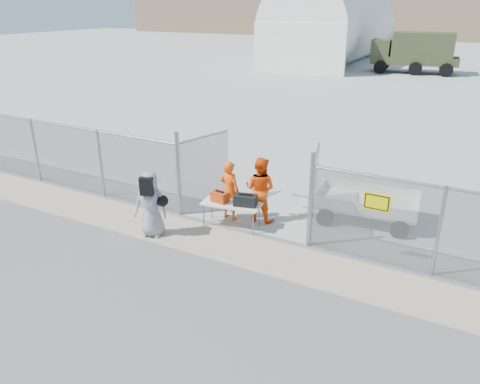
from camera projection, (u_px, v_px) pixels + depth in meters
The scene contains 13 objects.
ground at pixel (201, 261), 11.33m from camera, with size 160.00×160.00×0.00m, color #555555.
tarmac_inside at pixel (435, 66), 45.53m from camera, with size 160.00×80.00×0.01m, color #A7A8A1.
dirt_strip at pixel (222, 244), 12.14m from camera, with size 44.00×1.60×0.01m, color tan.
chain_link_fence at pixel (240, 192), 12.54m from camera, with size 40.00×0.20×2.20m, color gray, non-canonical shape.
quonset_hangar at pixel (333, 22), 46.81m from camera, with size 9.00×18.00×8.00m, color white, non-canonical shape.
folding_table at pixel (231, 215), 12.99m from camera, with size 1.63×0.68×0.69m, color white, non-canonical shape.
orange_bag at pixel (220, 197), 12.91m from camera, with size 0.46×0.30×0.29m, color #C73B0D.
black_duffel at pixel (245, 200), 12.67m from camera, with size 0.62×0.36×0.30m, color black.
security_worker_left at pixel (230, 191), 13.25m from camera, with size 0.64×0.42×1.74m, color #FF520C.
security_worker_right at pixel (260, 189), 13.15m from camera, with size 0.92×0.71×1.88m, color #FF520C.
visitor at pixel (151, 204), 12.29m from camera, with size 0.87×0.57×1.79m, color gray.
utility_trailer at pixel (366, 206), 13.31m from camera, with size 3.66×1.88×0.89m, color white, non-canonical shape.
military_truck at pixel (415, 53), 40.61m from camera, with size 7.22×2.67×3.44m, color #3B3F24, non-canonical shape.
Camera 1 is at (5.53, -8.21, 5.83)m, focal length 35.00 mm.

